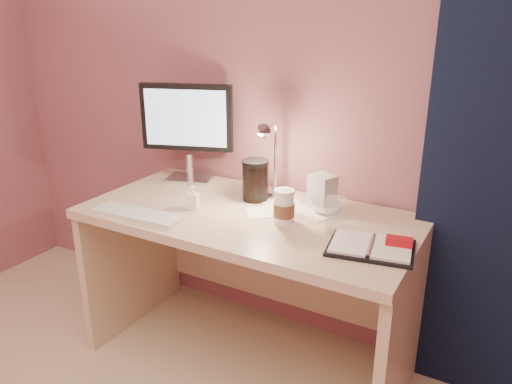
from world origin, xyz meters
The scene contains 14 objects.
desk centered at (0.00, 1.45, 0.50)m, with size 1.40×0.70×0.73m.
monitor centered at (-0.48, 1.61, 1.02)m, with size 0.44×0.22×0.48m.
keyboard centered at (-0.38, 1.12, 0.74)m, with size 0.40×0.12×0.02m, color silver.
planner centered at (0.56, 1.30, 0.74)m, with size 0.33×0.27×0.05m.
paper_a centered at (0.05, 1.41, 0.73)m, with size 0.13×0.13×0.00m, color white.
paper_b centered at (0.25, 1.53, 0.73)m, with size 0.16×0.16×0.00m, color white.
paper_c centered at (0.08, 1.54, 0.73)m, with size 0.16×0.16×0.00m, color white.
coffee_cup centered at (0.17, 1.36, 0.79)m, with size 0.08×0.08×0.14m.
clear_cup centered at (0.39, 1.37, 0.80)m, with size 0.08×0.08×0.14m, color white.
bowl centered at (0.28, 1.55, 0.75)m, with size 0.13×0.13×0.04m, color white.
lotion_bottle centered at (-0.23, 1.31, 0.78)m, with size 0.05×0.05×0.10m, color white.
dark_jar centered at (-0.05, 1.53, 0.81)m, with size 0.11×0.11×0.16m, color black.
product_box centered at (0.25, 1.57, 0.81)m, with size 0.10×0.08×0.15m, color #B8B9B4.
desk_lamp centered at (-0.01, 1.55, 0.95)m, with size 0.08×0.22×0.35m.
Camera 1 is at (0.98, -0.29, 1.52)m, focal length 35.00 mm.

